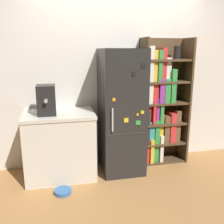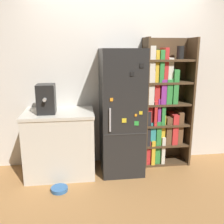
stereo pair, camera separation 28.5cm
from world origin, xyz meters
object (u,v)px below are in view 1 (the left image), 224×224
object	(u,v)px
bookshelf	(159,106)
espresso_machine	(46,100)
pet_bowl	(63,191)
refrigerator	(121,112)

from	to	relation	value
bookshelf	espresso_machine	world-z (taller)	bookshelf
espresso_machine	pet_bowl	size ratio (longest dim) A/B	1.80
pet_bowl	refrigerator	bearing A→B (deg)	29.95
pet_bowl	espresso_machine	bearing A→B (deg)	108.59
bookshelf	pet_bowl	distance (m)	1.82
refrigerator	pet_bowl	bearing A→B (deg)	-150.05
bookshelf	pet_bowl	xyz separation A→B (m)	(-1.48, -0.65, -0.84)
espresso_machine	refrigerator	bearing A→B (deg)	3.75
refrigerator	bookshelf	size ratio (longest dim) A/B	0.92
espresso_machine	pet_bowl	xyz separation A→B (m)	(0.14, -0.42, -1.05)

